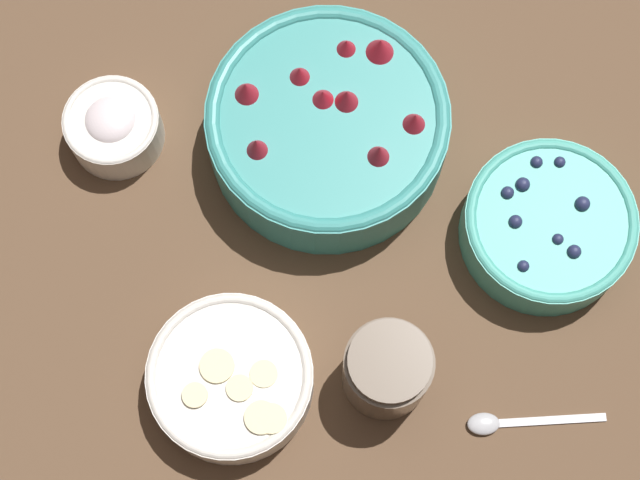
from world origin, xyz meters
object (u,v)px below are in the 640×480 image
(jar_chocolate, at_px, (387,370))
(bowl_blueberries, at_px, (548,226))
(bowl_cream, at_px, (113,126))
(bowl_bananas, at_px, (231,379))
(bowl_strawberries, at_px, (328,126))

(jar_chocolate, bearing_deg, bowl_blueberries, -120.89)
(bowl_blueberries, bearing_deg, bowl_cream, 3.34)
(bowl_bananas, relative_size, bowl_cream, 1.61)
(bowl_strawberries, xyz_separation_m, bowl_bananas, (0.01, 0.28, -0.01))
(bowl_strawberries, relative_size, bowl_bananas, 1.55)
(bowl_strawberries, distance_m, bowl_blueberries, 0.25)
(bowl_blueberries, bearing_deg, bowl_bananas, 43.29)
(bowl_blueberries, distance_m, bowl_bananas, 0.35)
(bowl_strawberries, distance_m, bowl_cream, 0.22)
(bowl_strawberries, distance_m, jar_chocolate, 0.26)
(bowl_bananas, relative_size, jar_chocolate, 1.68)
(bowl_blueberries, xyz_separation_m, bowl_bananas, (0.26, 0.24, -0.00))
(bowl_blueberries, xyz_separation_m, jar_chocolate, (0.11, 0.19, 0.01))
(bowl_strawberries, bearing_deg, bowl_blueberries, 172.19)
(bowl_cream, relative_size, jar_chocolate, 1.04)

